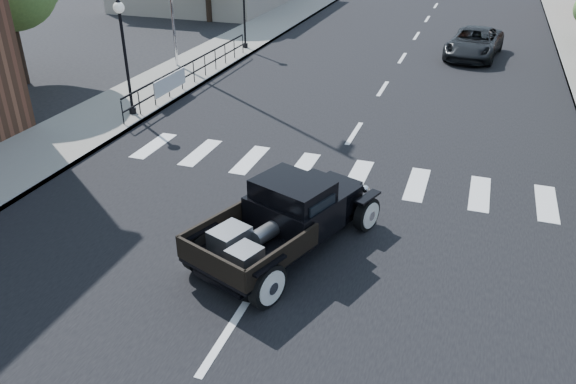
% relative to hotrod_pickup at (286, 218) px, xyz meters
% --- Properties ---
extents(ground, '(120.00, 120.00, 0.00)m').
position_rel_hotrod_pickup_xyz_m(ground, '(-0.12, 0.06, -0.82)').
color(ground, black).
rests_on(ground, ground).
extents(road, '(14.00, 80.00, 0.02)m').
position_rel_hotrod_pickup_xyz_m(road, '(-0.12, 15.06, -0.81)').
color(road, black).
rests_on(road, ground).
extents(road_markings, '(12.00, 60.00, 0.06)m').
position_rel_hotrod_pickup_xyz_m(road_markings, '(-0.12, 10.06, -0.82)').
color(road_markings, silver).
rests_on(road_markings, ground).
extents(sidewalk_left, '(3.00, 80.00, 0.15)m').
position_rel_hotrod_pickup_xyz_m(sidewalk_left, '(-8.62, 15.06, -0.74)').
color(sidewalk_left, gray).
rests_on(sidewalk_left, ground).
extents(railing, '(0.08, 10.00, 1.00)m').
position_rel_hotrod_pickup_xyz_m(railing, '(-7.42, 10.06, -0.17)').
color(railing, black).
rests_on(railing, sidewalk_left).
extents(banner, '(0.04, 2.20, 0.60)m').
position_rel_hotrod_pickup_xyz_m(banner, '(-7.34, 8.06, -0.37)').
color(banner, silver).
rests_on(banner, sidewalk_left).
extents(lamp_post_b, '(0.36, 0.36, 3.83)m').
position_rel_hotrod_pickup_xyz_m(lamp_post_b, '(-7.72, 6.06, 1.25)').
color(lamp_post_b, black).
rests_on(lamp_post_b, sidewalk_left).
extents(lamp_post_c, '(0.36, 0.36, 3.83)m').
position_rel_hotrod_pickup_xyz_m(lamp_post_c, '(-7.72, 16.06, 1.25)').
color(lamp_post_c, black).
rests_on(lamp_post_c, sidewalk_left).
extents(hotrod_pickup, '(3.72, 5.20, 1.64)m').
position_rel_hotrod_pickup_xyz_m(hotrod_pickup, '(0.00, 0.00, 0.00)').
color(hotrod_pickup, black).
rests_on(hotrod_pickup, ground).
extents(second_car, '(2.76, 4.99, 1.32)m').
position_rel_hotrod_pickup_xyz_m(second_car, '(2.98, 18.39, -0.16)').
color(second_car, black).
rests_on(second_car, ground).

